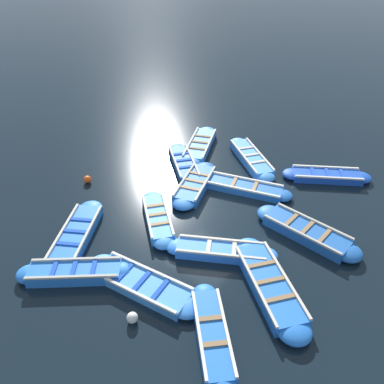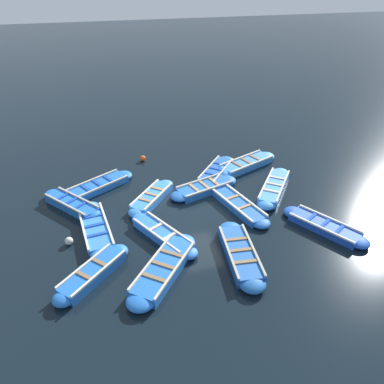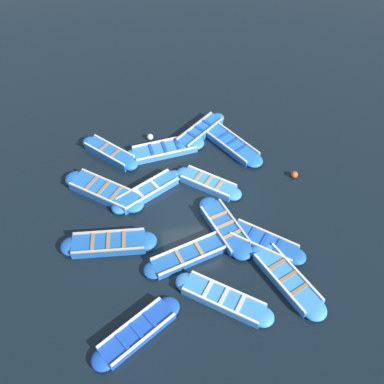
{
  "view_description": "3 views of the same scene",
  "coord_description": "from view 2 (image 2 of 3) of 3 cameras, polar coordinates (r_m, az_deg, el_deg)",
  "views": [
    {
      "loc": [
        6.21,
        -9.13,
        8.83
      ],
      "look_at": [
        -0.77,
        0.08,
        0.52
      ],
      "focal_mm": 35.0,
      "sensor_mm": 36.0,
      "label": 1
    },
    {
      "loc": [
        13.14,
        -3.31,
        9.37
      ],
      "look_at": [
        -0.98,
        0.28,
        0.24
      ],
      "focal_mm": 35.0,
      "sensor_mm": 36.0,
      "label": 2
    },
    {
      "loc": [
        1.98,
        11.68,
        15.22
      ],
      "look_at": [
        -0.23,
        -0.98,
        0.42
      ],
      "focal_mm": 42.0,
      "sensor_mm": 36.0,
      "label": 3
    }
  ],
  "objects": [
    {
      "name": "ground_plane",
      "position": [
        16.47,
        -0.09,
        -2.59
      ],
      "size": [
        120.0,
        120.0,
        0.0
      ],
      "primitive_type": "plane",
      "color": "black"
    },
    {
      "name": "boat_centre",
      "position": [
        15.61,
        -14.5,
        -5.34
      ],
      "size": [
        4.1,
        1.45,
        0.35
      ],
      "color": "#3884E0",
      "rests_on": "ground"
    },
    {
      "name": "boat_bow_out",
      "position": [
        13.55,
        -14.86,
        -11.87
      ],
      "size": [
        2.85,
        2.9,
        0.45
      ],
      "color": "blue",
      "rests_on": "ground"
    },
    {
      "name": "boat_inner_gap",
      "position": [
        16.12,
        19.55,
        -4.94
      ],
      "size": [
        3.57,
        2.67,
        0.36
      ],
      "color": "#1947B7",
      "rests_on": "ground"
    },
    {
      "name": "boat_outer_left",
      "position": [
        17.63,
        1.88,
        0.61
      ],
      "size": [
        1.94,
        3.65,
        0.4
      ],
      "color": "#1E59AD",
      "rests_on": "ground"
    },
    {
      "name": "boat_drifting",
      "position": [
        13.96,
        7.4,
        -9.35
      ],
      "size": [
        3.95,
        1.26,
        0.44
      ],
      "color": "#1E59AD",
      "rests_on": "ground"
    },
    {
      "name": "boat_mid_row",
      "position": [
        17.23,
        -17.8,
        -1.84
      ],
      "size": [
        3.2,
        2.82,
        0.44
      ],
      "color": "blue",
      "rests_on": "ground"
    },
    {
      "name": "boat_outer_right",
      "position": [
        13.32,
        -4.34,
        -11.63
      ],
      "size": [
        3.79,
        3.28,
        0.43
      ],
      "color": "blue",
      "rests_on": "ground"
    },
    {
      "name": "boat_broadside",
      "position": [
        17.02,
        -6.13,
        -0.84
      ],
      "size": [
        3.0,
        2.66,
        0.4
      ],
      "color": "#3884E0",
      "rests_on": "ground"
    },
    {
      "name": "boat_far_corner",
      "position": [
        14.8,
        -4.45,
        -6.5
      ],
      "size": [
        3.54,
        2.41,
        0.39
      ],
      "color": "blue",
      "rests_on": "ground"
    },
    {
      "name": "boat_alongside",
      "position": [
        18.36,
        -14.18,
        0.87
      ],
      "size": [
        2.73,
        3.77,
        0.36
      ],
      "color": "blue",
      "rests_on": "ground"
    },
    {
      "name": "boat_near_quay",
      "position": [
        18.07,
        12.4,
        0.68
      ],
      "size": [
        3.62,
        3.0,
        0.42
      ],
      "color": "#3884E0",
      "rests_on": "ground"
    },
    {
      "name": "boat_stern_in",
      "position": [
        16.61,
        7.06,
        -1.94
      ],
      "size": [
        3.96,
        1.88,
        0.35
      ],
      "color": "#1E59AD",
      "rests_on": "ground"
    },
    {
      "name": "buoy_yellow_far",
      "position": [
        15.22,
        -18.23,
        -7.1
      ],
      "size": [
        0.31,
        0.31,
        0.31
      ],
      "primitive_type": "sphere",
      "color": "silver",
      "rests_on": "ground"
    },
    {
      "name": "boat_end_of_row",
      "position": [
        19.94,
        8.25,
        4.25
      ],
      "size": [
        2.36,
        3.97,
        0.4
      ],
      "color": "#3884E0",
      "rests_on": "ground"
    },
    {
      "name": "buoy_orange_near",
      "position": [
        20.52,
        -7.53,
        5.11
      ],
      "size": [
        0.31,
        0.31,
        0.31
      ],
      "primitive_type": "sphere",
      "color": "#E05119",
      "rests_on": "ground"
    },
    {
      "name": "boat_tucked",
      "position": [
        19.04,
        3.68,
        3.12
      ],
      "size": [
        3.26,
        2.89,
        0.4
      ],
      "color": "#1E59AD",
      "rests_on": "ground"
    }
  ]
}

